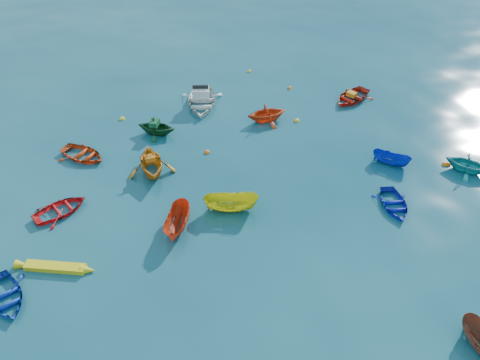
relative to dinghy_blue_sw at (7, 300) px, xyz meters
name	(u,v)px	position (x,y,z in m)	size (l,w,h in m)	color
ground	(280,243)	(12.94, -2.05, 0.00)	(160.00, 160.00, 0.00)	#0B3D4F
dinghy_blue_sw	(7,300)	(0.00, 0.00, 0.00)	(2.16, 3.02, 0.63)	#0D32A9
dinghy_blue_se	(393,206)	(19.95, -2.21, 0.00)	(1.99, 2.78, 0.58)	#0E19B2
dinghy_orange_w	(152,172)	(8.62, 6.29, 0.00)	(2.81, 3.26, 1.72)	#C26E12
sampan_yellow_mid	(231,210)	(11.64, 1.25, 0.00)	(1.14, 3.02, 1.17)	gold
dinghy_cyan_se	(465,171)	(25.96, -1.48, 0.00)	(2.22, 2.57, 1.35)	teal
dinghy_red_nw	(61,212)	(3.08, 4.91, 0.00)	(2.10, 2.94, 0.61)	red
sampan_orange_n	(178,228)	(8.54, 1.08, 0.00)	(1.10, 2.93, 1.13)	red
dinghy_green_n	(157,134)	(10.07, 10.16, 0.00)	(2.19, 2.54, 1.34)	#0F411C
dinghy_red_ne	(351,100)	(24.65, 8.58, 0.00)	(2.43, 3.40, 0.70)	red
sampan_blue_far	(390,164)	(22.27, 1.02, 0.00)	(0.88, 2.33, 0.90)	#0D25A3
dinghy_red_far	(83,157)	(5.07, 9.52, 0.00)	(2.24, 3.13, 0.65)	red
dinghy_orange_far	(267,121)	(17.53, 8.59, 0.00)	(2.38, 2.76, 1.45)	red
kayak_yellow	(56,269)	(2.28, 0.91, 0.00)	(0.53, 3.65, 0.36)	gold
motorboat_white	(202,105)	(14.15, 12.51, 0.00)	(3.11, 4.34, 1.50)	silver
tarp_orange_a	(150,158)	(8.62, 6.34, 1.01)	(0.62, 0.47, 0.30)	orange
tarp_green_b	(154,123)	(9.99, 10.22, 0.85)	(0.75, 0.57, 0.36)	#134D2A
tarp_orange_b	(352,94)	(24.56, 8.55, 0.51)	(0.66, 0.50, 0.32)	orange
buoy_or_b	(445,165)	(25.28, -0.46, 0.00)	(0.35, 0.35, 0.35)	orange
buoy_or_c	(207,153)	(12.36, 6.77, 0.00)	(0.37, 0.37, 0.37)	orange
buoy_ye_c	(297,121)	(19.43, 7.67, 0.00)	(0.38, 0.38, 0.38)	yellow
buoy_or_d	(448,165)	(25.44, -0.55, 0.00)	(0.35, 0.35, 0.35)	orange
buoy_ye_d	(122,119)	(8.35, 12.94, 0.00)	(0.38, 0.38, 0.38)	yellow
buoy_or_e	(289,88)	(21.27, 12.02, 0.00)	(0.33, 0.33, 0.33)	orange
buoy_ye_e	(249,72)	(19.63, 15.91, 0.00)	(0.33, 0.33, 0.33)	yellow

